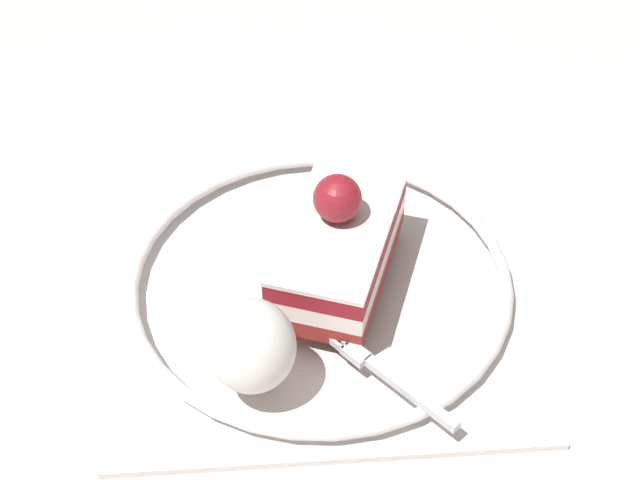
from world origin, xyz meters
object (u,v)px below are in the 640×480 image
Objects in this scene: dessert_plate at (320,285)px; fork at (376,366)px; cake_slice at (332,248)px; whipped_cream_dollop at (251,346)px.

fork is at bearing -74.49° from dessert_plate.
fork reaches higher than dessert_plate.
cake_slice is 1.39× the size of fork.
cake_slice is at bearing 100.36° from fork.
whipped_cream_dollop is (-0.05, -0.07, 0.04)m from dessert_plate.
whipped_cream_dollop is 0.59× the size of fork.
dessert_plate is 0.03m from cake_slice.
whipped_cream_dollop is 0.07m from fork.
cake_slice is (0.01, -0.00, 0.03)m from dessert_plate.
cake_slice reaches higher than fork.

